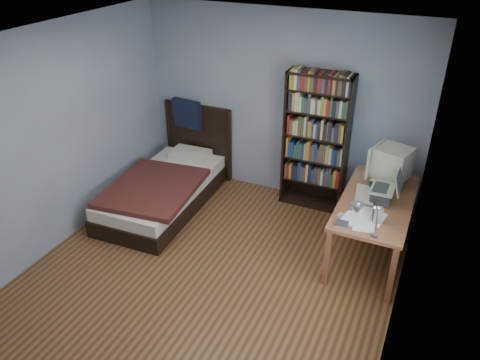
# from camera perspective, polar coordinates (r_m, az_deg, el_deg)

# --- Properties ---
(room) EXTENTS (4.20, 4.24, 2.50)m
(room) POSITION_cam_1_polar(r_m,az_deg,el_deg) (4.47, -4.20, 0.39)
(room) COLOR #4B2E16
(room) RESTS_ON ground
(desk) EXTENTS (0.75, 1.51, 0.73)m
(desk) POSITION_cam_1_polar(r_m,az_deg,el_deg) (5.81, 16.65, -3.09)
(desk) COLOR brown
(desk) RESTS_ON floor
(crt_monitor) EXTENTS (0.49, 0.45, 0.45)m
(crt_monitor) POSITION_cam_1_polar(r_m,az_deg,el_deg) (5.57, 17.87, 1.99)
(crt_monitor) COLOR beige
(crt_monitor) RESTS_ON desk
(laptop) EXTENTS (0.31, 0.32, 0.39)m
(laptop) POSITION_cam_1_polar(r_m,az_deg,el_deg) (5.24, 17.13, -1.49)
(laptop) COLOR #2D2D30
(laptop) RESTS_ON desk
(desk_lamp) EXTENTS (0.23, 0.50, 0.59)m
(desk_lamp) POSITION_cam_1_polar(r_m,az_deg,el_deg) (4.15, 14.51, -3.74)
(desk_lamp) COLOR #99999E
(desk_lamp) RESTS_ON desk
(keyboard) EXTENTS (0.27, 0.53, 0.05)m
(keyboard) POSITION_cam_1_polar(r_m,az_deg,el_deg) (5.28, 14.91, -2.04)
(keyboard) COLOR #B8AF9A
(keyboard) RESTS_ON desk
(speaker) EXTENTS (0.10, 0.10, 0.16)m
(speaker) POSITION_cam_1_polar(r_m,az_deg,el_deg) (4.89, 16.45, -4.15)
(speaker) COLOR gray
(speaker) RESTS_ON desk
(soda_can) EXTENTS (0.06, 0.06, 0.12)m
(soda_can) POSITION_cam_1_polar(r_m,az_deg,el_deg) (5.47, 15.78, -0.54)
(soda_can) COLOR #083B13
(soda_can) RESTS_ON desk
(mouse) EXTENTS (0.06, 0.11, 0.04)m
(mouse) POSITION_cam_1_polar(r_m,az_deg,el_deg) (5.55, 16.54, -0.71)
(mouse) COLOR silver
(mouse) RESTS_ON desk
(phone_silver) EXTENTS (0.05, 0.10, 0.02)m
(phone_silver) POSITION_cam_1_polar(r_m,az_deg,el_deg) (5.05, 13.38, -3.48)
(phone_silver) COLOR silver
(phone_silver) RESTS_ON desk
(phone_grey) EXTENTS (0.07, 0.10, 0.02)m
(phone_grey) POSITION_cam_1_polar(r_m,az_deg,el_deg) (4.93, 12.10, -4.21)
(phone_grey) COLOR gray
(phone_grey) RESTS_ON desk
(external_drive) EXTENTS (0.13, 0.13, 0.03)m
(external_drive) POSITION_cam_1_polar(r_m,az_deg,el_deg) (4.79, 12.30, -5.31)
(external_drive) COLOR gray
(external_drive) RESTS_ON desk
(bookshelf) EXTENTS (0.82, 0.30, 1.82)m
(bookshelf) POSITION_cam_1_polar(r_m,az_deg,el_deg) (6.06, 9.23, 4.58)
(bookshelf) COLOR black
(bookshelf) RESTS_ON floor
(bed) EXTENTS (1.20, 2.10, 1.16)m
(bed) POSITION_cam_1_polar(r_m,az_deg,el_deg) (6.38, -8.98, -0.72)
(bed) COLOR black
(bed) RESTS_ON floor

